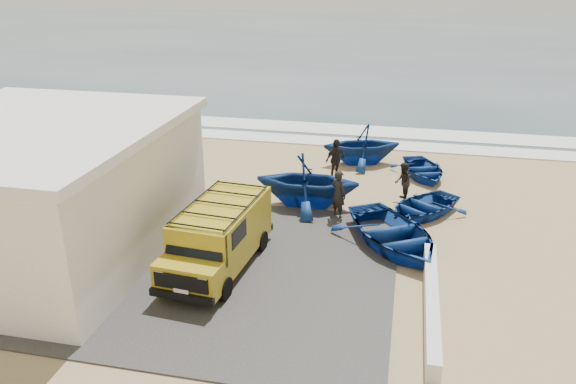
{
  "coord_description": "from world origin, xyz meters",
  "views": [
    {
      "loc": [
        3.94,
        -16.57,
        8.86
      ],
      "look_at": [
        -0.04,
        1.74,
        1.2
      ],
      "focal_mm": 35.0,
      "sensor_mm": 36.0,
      "label": 1
    }
  ],
  "objects_px": {
    "parapet": "(431,302)",
    "boat_near_left": "(393,233)",
    "boat_far_left": "(362,144)",
    "fisherman_front": "(339,194)",
    "boat_near_right": "(422,206)",
    "fisherman_middle": "(403,182)",
    "boat_mid_left": "(307,180)",
    "boat_mid_right": "(423,170)",
    "fisherman_back": "(335,159)",
    "van": "(219,234)",
    "building": "(36,189)"
  },
  "relations": [
    {
      "from": "boat_mid_right",
      "to": "fisherman_front",
      "type": "height_order",
      "value": "fisherman_front"
    },
    {
      "from": "boat_near_right",
      "to": "fisherman_front",
      "type": "xyz_separation_m",
      "value": [
        -3.09,
        -0.84,
        0.57
      ]
    },
    {
      "from": "boat_near_left",
      "to": "boat_mid_right",
      "type": "distance_m",
      "value": 7.08
    },
    {
      "from": "van",
      "to": "fisherman_back",
      "type": "distance_m",
      "value": 8.81
    },
    {
      "from": "boat_mid_right",
      "to": "boat_far_left",
      "type": "xyz_separation_m",
      "value": [
        -2.87,
        1.25,
        0.61
      ]
    },
    {
      "from": "fisherman_front",
      "to": "fisherman_middle",
      "type": "height_order",
      "value": "fisherman_front"
    },
    {
      "from": "building",
      "to": "fisherman_front",
      "type": "xyz_separation_m",
      "value": [
        9.19,
        4.6,
        -1.24
      ]
    },
    {
      "from": "boat_near_left",
      "to": "boat_mid_right",
      "type": "relative_size",
      "value": 1.37
    },
    {
      "from": "fisherman_back",
      "to": "fisherman_front",
      "type": "bearing_deg",
      "value": -131.56
    },
    {
      "from": "fisherman_middle",
      "to": "fisherman_back",
      "type": "relative_size",
      "value": 0.87
    },
    {
      "from": "boat_mid_left",
      "to": "fisherman_front",
      "type": "bearing_deg",
      "value": -123.17
    },
    {
      "from": "boat_far_left",
      "to": "fisherman_front",
      "type": "xyz_separation_m",
      "value": [
        -0.27,
        -6.29,
        -0.03
      ]
    },
    {
      "from": "parapet",
      "to": "boat_near_left",
      "type": "relative_size",
      "value": 1.31
    },
    {
      "from": "van",
      "to": "boat_near_right",
      "type": "xyz_separation_m",
      "value": [
        6.2,
        5.34,
        -0.76
      ]
    },
    {
      "from": "van",
      "to": "boat_mid_right",
      "type": "xyz_separation_m",
      "value": [
        6.25,
        9.54,
        -0.78
      ]
    },
    {
      "from": "boat_near_right",
      "to": "fisherman_middle",
      "type": "distance_m",
      "value": 1.54
    },
    {
      "from": "boat_near_left",
      "to": "boat_near_right",
      "type": "bearing_deg",
      "value": 39.66
    },
    {
      "from": "parapet",
      "to": "boat_near_left",
      "type": "bearing_deg",
      "value": 108.3
    },
    {
      "from": "parapet",
      "to": "fisherman_front",
      "type": "bearing_deg",
      "value": 120.56
    },
    {
      "from": "boat_far_left",
      "to": "fisherman_middle",
      "type": "height_order",
      "value": "boat_far_left"
    },
    {
      "from": "boat_near_left",
      "to": "fisherman_middle",
      "type": "xyz_separation_m",
      "value": [
        0.2,
        4.04,
        0.32
      ]
    },
    {
      "from": "van",
      "to": "boat_mid_right",
      "type": "distance_m",
      "value": 11.44
    },
    {
      "from": "boat_near_left",
      "to": "boat_far_left",
      "type": "bearing_deg",
      "value": 71.62
    },
    {
      "from": "van",
      "to": "boat_mid_left",
      "type": "height_order",
      "value": "boat_mid_left"
    },
    {
      "from": "boat_far_left",
      "to": "boat_near_left",
      "type": "bearing_deg",
      "value": -6.1
    },
    {
      "from": "fisherman_back",
      "to": "boat_mid_left",
      "type": "bearing_deg",
      "value": -153.06
    },
    {
      "from": "van",
      "to": "boat_near_left",
      "type": "bearing_deg",
      "value": 31.05
    },
    {
      "from": "van",
      "to": "boat_near_right",
      "type": "distance_m",
      "value": 8.22
    },
    {
      "from": "boat_near_right",
      "to": "boat_mid_left",
      "type": "height_order",
      "value": "boat_mid_left"
    },
    {
      "from": "boat_mid_right",
      "to": "fisherman_middle",
      "type": "relative_size",
      "value": 2.09
    },
    {
      "from": "boat_mid_left",
      "to": "fisherman_front",
      "type": "distance_m",
      "value": 1.57
    },
    {
      "from": "fisherman_front",
      "to": "fisherman_back",
      "type": "distance_m",
      "value": 4.02
    },
    {
      "from": "boat_mid_left",
      "to": "fisherman_back",
      "type": "xyz_separation_m",
      "value": [
        0.67,
        3.15,
        -0.14
      ]
    },
    {
      "from": "boat_near_left",
      "to": "boat_near_right",
      "type": "relative_size",
      "value": 1.33
    },
    {
      "from": "van",
      "to": "fisherman_back",
      "type": "relative_size",
      "value": 2.74
    },
    {
      "from": "building",
      "to": "boat_near_left",
      "type": "distance_m",
      "value": 11.72
    },
    {
      "from": "van",
      "to": "boat_far_left",
      "type": "xyz_separation_m",
      "value": [
        3.39,
        10.79,
        -0.17
      ]
    },
    {
      "from": "building",
      "to": "boat_mid_right",
      "type": "xyz_separation_m",
      "value": [
        12.33,
        9.64,
        -1.82
      ]
    },
    {
      "from": "boat_far_left",
      "to": "fisherman_front",
      "type": "relative_size",
      "value": 1.96
    },
    {
      "from": "fisherman_middle",
      "to": "fisherman_back",
      "type": "bearing_deg",
      "value": -125.62
    },
    {
      "from": "boat_near_left",
      "to": "boat_mid_left",
      "type": "distance_m",
      "value": 4.45
    },
    {
      "from": "boat_mid_left",
      "to": "boat_far_left",
      "type": "bearing_deg",
      "value": -18.05
    },
    {
      "from": "building",
      "to": "boat_mid_right",
      "type": "distance_m",
      "value": 15.76
    },
    {
      "from": "boat_near_left",
      "to": "boat_mid_right",
      "type": "bearing_deg",
      "value": 50.69
    },
    {
      "from": "boat_far_left",
      "to": "fisherman_back",
      "type": "bearing_deg",
      "value": -40.38
    },
    {
      "from": "boat_near_right",
      "to": "parapet",
      "type": "bearing_deg",
      "value": -50.43
    },
    {
      "from": "parapet",
      "to": "boat_far_left",
      "type": "bearing_deg",
      "value": 104.33
    },
    {
      "from": "boat_near_right",
      "to": "fisherman_middle",
      "type": "height_order",
      "value": "fisherman_middle"
    },
    {
      "from": "fisherman_front",
      "to": "fisherman_back",
      "type": "relative_size",
      "value": 1.01
    },
    {
      "from": "building",
      "to": "boat_far_left",
      "type": "xyz_separation_m",
      "value": [
        9.46,
        10.89,
        -1.21
      ]
    }
  ]
}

